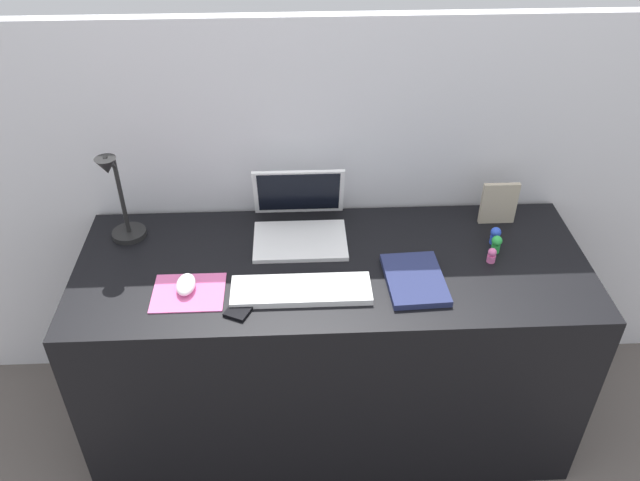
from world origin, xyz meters
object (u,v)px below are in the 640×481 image
cell_phone (244,304)px  keyboard (301,290)px  notebook_pad (415,280)px  desk_lamp (119,201)px  picture_frame (499,203)px  mouse (186,284)px  laptop (299,219)px  toy_figurine_pink (492,255)px  toy_figurine_green (496,243)px  toy_figurine_blue (495,235)px

cell_phone → keyboard: bearing=42.1°
keyboard → notebook_pad: (0.34, 0.03, 0.00)m
desk_lamp → picture_frame: desk_lamp is taller
mouse → picture_frame: bearing=17.0°
notebook_pad → laptop: bearing=138.2°
notebook_pad → keyboard: bearing=-177.2°
toy_figurine_pink → notebook_pad: bearing=-160.9°
cell_phone → toy_figurine_pink: 0.78m
keyboard → toy_figurine_green: (0.62, 0.17, 0.02)m
laptop → keyboard: (-0.00, -0.31, -0.04)m
mouse → desk_lamp: 0.36m
notebook_pad → toy_figurine_green: size_ratio=4.00×
keyboard → toy_figurine_pink: bearing=11.5°
keyboard → desk_lamp: (-0.56, 0.28, 0.15)m
desk_lamp → cell_phone: bearing=-39.9°
laptop → keyboard: laptop is taller
picture_frame → toy_figurine_blue: (-0.04, -0.12, -0.04)m
toy_figurine_green → keyboard: bearing=-164.7°
mouse → notebook_pad: size_ratio=0.40×
picture_frame → toy_figurine_green: size_ratio=2.50×
toy_figurine_blue → cell_phone: bearing=-161.5°
desk_lamp → toy_figurine_pink: size_ratio=6.82×
laptop → mouse: 0.44m
toy_figurine_green → desk_lamp: bearing=174.7°
desk_lamp → toy_figurine_pink: 1.17m
cell_phone → toy_figurine_pink: toy_figurine_pink is taller
cell_phone → laptop: bearing=90.5°
mouse → notebook_pad: 0.68m
cell_phone → picture_frame: picture_frame is taller
cell_phone → desk_lamp: 0.53m
laptop → toy_figurine_green: bearing=-12.5°
cell_phone → notebook_pad: bearing=34.9°
toy_figurine_blue → keyboard: bearing=-161.0°
notebook_pad → toy_figurine_blue: toy_figurine_blue is taller
laptop → toy_figurine_pink: size_ratio=6.04×
desk_lamp → toy_figurine_green: desk_lamp is taller
desk_lamp → keyboard: bearing=-26.6°
mouse → notebook_pad: bearing=0.4°
laptop → picture_frame: 0.66m
keyboard → picture_frame: (0.67, 0.33, 0.06)m
desk_lamp → toy_figurine_green: bearing=-5.3°
picture_frame → notebook_pad: bearing=-137.2°
mouse → desk_lamp: (-0.22, 0.25, 0.14)m
mouse → toy_figurine_green: size_ratio=1.60×
keyboard → notebook_pad: size_ratio=1.71×
picture_frame → laptop: bearing=-177.6°
laptop → toy_figurine_green: (0.62, -0.14, -0.02)m
toy_figurine_blue → toy_figurine_pink: (-0.04, -0.10, -0.01)m
desk_lamp → toy_figurine_green: 1.19m
cell_phone → toy_figurine_blue: 0.84m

